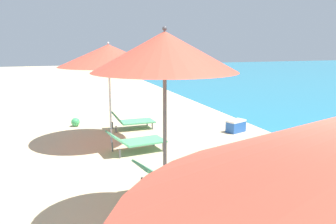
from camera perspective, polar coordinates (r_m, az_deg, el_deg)
umbrella_second at (r=4.34m, az=-0.56°, el=10.01°), size 1.88×1.88×2.73m
lounger_second_shoreside at (r=5.96m, az=1.93°, el=-10.11°), size 1.67×0.88×0.62m
umbrella_farthest at (r=8.58m, az=-9.94°, el=9.31°), size 2.49×2.49×2.55m
lounger_farthest_shoreside at (r=10.16m, az=-6.23°, el=-1.40°), size 1.29×0.66×0.58m
lounger_farthest_inland at (r=8.04m, az=-5.42°, el=-4.78°), size 1.40×0.81×0.53m
beach_ball at (r=10.86m, az=-15.25°, el=-1.64°), size 0.26×0.26×0.26m
cooler_box at (r=10.00m, az=11.30°, el=-2.30°), size 0.63×0.49×0.36m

